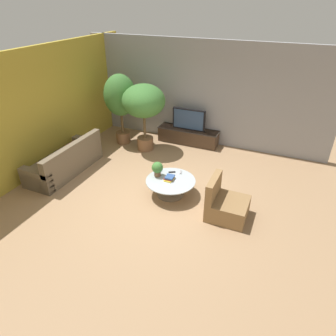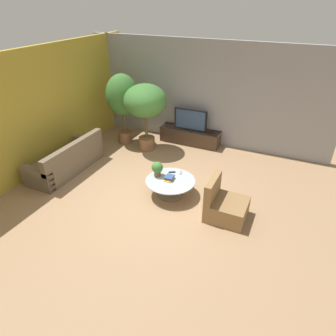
% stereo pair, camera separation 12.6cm
% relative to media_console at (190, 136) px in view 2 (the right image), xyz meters
% --- Properties ---
extents(ground_plane, '(24.00, 24.00, 0.00)m').
position_rel_media_console_xyz_m(ground_plane, '(0.27, -2.94, -0.24)').
color(ground_plane, '#9E7A56').
extents(back_wall_stone, '(7.40, 0.12, 3.00)m').
position_rel_media_console_xyz_m(back_wall_stone, '(0.27, 0.32, 1.26)').
color(back_wall_stone, '#939399').
rests_on(back_wall_stone, ground).
extents(side_wall_left, '(0.12, 7.40, 3.00)m').
position_rel_media_console_xyz_m(side_wall_left, '(-2.99, -2.74, 1.26)').
color(side_wall_left, gold).
rests_on(side_wall_left, ground).
extents(media_console, '(1.88, 0.50, 0.46)m').
position_rel_media_console_xyz_m(media_console, '(0.00, 0.00, 0.00)').
color(media_console, '#473323').
rests_on(media_console, ground).
extents(television, '(1.01, 0.13, 0.63)m').
position_rel_media_console_xyz_m(television, '(0.00, -0.00, 0.53)').
color(television, black).
rests_on(television, media_console).
extents(coffee_table, '(1.13, 1.13, 0.39)m').
position_rel_media_console_xyz_m(coffee_table, '(0.60, -2.79, 0.04)').
color(coffee_table, '#756656').
rests_on(coffee_table, ground).
extents(couch_by_wall, '(0.84, 2.13, 0.84)m').
position_rel_media_console_xyz_m(couch_by_wall, '(-2.28, -2.90, 0.05)').
color(couch_by_wall, brown).
rests_on(couch_by_wall, ground).
extents(armchair_wicker, '(0.80, 0.76, 0.86)m').
position_rel_media_console_xyz_m(armchair_wicker, '(1.93, -3.05, 0.03)').
color(armchair_wicker, olive).
rests_on(armchair_wicker, ground).
extents(potted_palm_tall, '(0.94, 0.94, 2.10)m').
position_rel_media_console_xyz_m(potted_palm_tall, '(-1.87, -0.76, 1.18)').
color(potted_palm_tall, brown).
rests_on(potted_palm_tall, ground).
extents(potted_palm_corner, '(1.21, 1.21, 1.93)m').
position_rel_media_console_xyz_m(potted_palm_corner, '(-1.02, -0.91, 1.16)').
color(potted_palm_corner, brown).
rests_on(potted_palm_corner, ground).
extents(potted_plant_tabletop, '(0.26, 0.26, 0.35)m').
position_rel_media_console_xyz_m(potted_plant_tabletop, '(0.24, -2.73, 0.35)').
color(potted_plant_tabletop, brown).
rests_on(potted_plant_tabletop, coffee_table).
extents(book_stack, '(0.21, 0.25, 0.08)m').
position_rel_media_console_xyz_m(book_stack, '(0.56, -2.77, 0.19)').
color(book_stack, gold).
rests_on(book_stack, coffee_table).
extents(remote_black, '(0.16, 0.11, 0.02)m').
position_rel_media_console_xyz_m(remote_black, '(0.49, -2.46, 0.16)').
color(remote_black, black).
rests_on(remote_black, coffee_table).
extents(remote_silver, '(0.09, 0.16, 0.02)m').
position_rel_media_console_xyz_m(remote_silver, '(0.68, -2.38, 0.16)').
color(remote_silver, gray).
rests_on(remote_silver, coffee_table).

